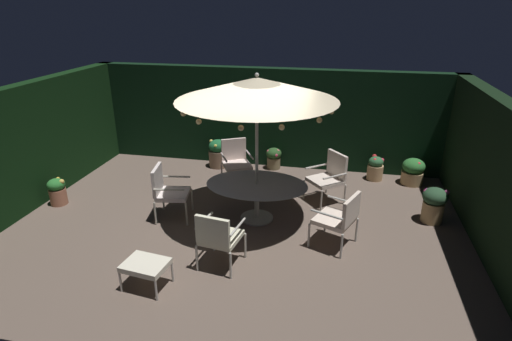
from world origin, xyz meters
The scene contains 18 objects.
ground_plane centered at (0.00, 0.00, -0.01)m, with size 8.60×6.51×0.02m, color brown.
hedge_backdrop_rear centered at (0.00, 3.11, 1.17)m, with size 8.60×0.30×2.35m, color black.
hedge_backdrop_left centered at (-4.15, 0.00, 1.17)m, with size 0.30×6.51×2.35m, color black.
hedge_backdrop_right centered at (4.15, 0.00, 1.17)m, with size 0.30×6.51×2.35m, color black.
patio_dining_table centered at (0.29, 0.27, 0.59)m, with size 1.85×1.35×0.71m.
patio_umbrella centered at (0.29, 0.27, 2.41)m, with size 2.74×2.74×2.68m.
patio_chair_north centered at (1.56, 1.32, 0.56)m, with size 0.86×0.86×1.00m.
patio_chair_northeast centered at (-0.47, 1.72, 0.58)m, with size 0.81×0.83×0.99m.
patio_chair_east centered at (-1.32, -0.01, 0.58)m, with size 0.69×0.71×1.01m.
patio_chair_southeast centered at (0.05, -1.34, 0.56)m, with size 0.66×0.68×0.95m.
patio_chair_south centered at (1.79, -0.37, 0.56)m, with size 0.80×0.82×0.94m.
ottoman_footrest centered at (-0.82, -1.98, 0.35)m, with size 0.65×0.53×0.40m.
potted_plant_back_center centered at (0.19, 2.80, 0.28)m, with size 0.37×0.37×0.51m.
potted_plant_back_right centered at (3.46, 0.82, 0.37)m, with size 0.44×0.44×0.66m.
potted_plant_front_corner centered at (-3.69, 0.05, 0.28)m, with size 0.34×0.34×0.54m.
potted_plant_right_near centered at (3.33, 2.53, 0.30)m, with size 0.48×0.48×0.59m.
potted_plant_back_left centered at (2.54, 2.61, 0.27)m, with size 0.35×0.35×0.56m.
potted_plant_left_near centered at (-1.16, 2.65, 0.34)m, with size 0.45×0.45×0.68m.
Camera 1 is at (1.66, -6.33, 3.75)m, focal length 28.79 mm.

